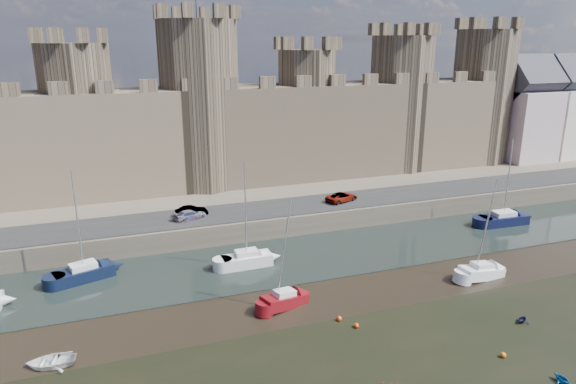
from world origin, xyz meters
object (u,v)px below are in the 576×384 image
object	(u,v)px
car_3	(342,197)
sailboat_2	(247,259)
car_1	(191,211)
sailboat_3	(503,219)
sailboat_4	(284,299)
sailboat_5	(481,271)
sailboat_1	(84,272)
car_2	(190,215)

from	to	relation	value
car_3	sailboat_2	xyz separation A→B (m)	(-15.62, -10.01, -2.25)
car_1	car_3	size ratio (longest dim) A/B	0.85
sailboat_3	car_3	bearing A→B (deg)	157.99
car_1	sailboat_3	size ratio (longest dim) A/B	0.35
sailboat_2	sailboat_4	xyz separation A→B (m)	(0.97, -9.23, -0.13)
sailboat_4	sailboat_5	world-z (taller)	sailboat_5
sailboat_4	sailboat_3	bearing A→B (deg)	-1.10
sailboat_5	sailboat_1	bearing A→B (deg)	155.82
car_3	sailboat_1	bearing A→B (deg)	84.18
sailboat_1	sailboat_5	distance (m)	39.51
car_2	sailboat_3	bearing A→B (deg)	-118.86
sailboat_1	sailboat_2	world-z (taller)	sailboat_2
sailboat_4	sailboat_5	bearing A→B (deg)	-21.74
car_2	sailboat_1	xyz separation A→B (m)	(-11.81, -7.46, -2.20)
car_1	sailboat_1	world-z (taller)	sailboat_1
sailboat_1	sailboat_4	world-z (taller)	sailboat_1
sailboat_4	sailboat_5	size ratio (longest dim) A/B	0.99
car_1	sailboat_3	world-z (taller)	sailboat_3
car_2	sailboat_3	distance (m)	39.60
sailboat_1	car_2	bearing A→B (deg)	14.01
car_2	car_3	distance (m)	19.82
car_2	car_3	world-z (taller)	car_3
sailboat_4	sailboat_1	bearing A→B (deg)	127.24
car_1	car_2	distance (m)	1.08
car_1	car_2	world-z (taller)	car_1
sailboat_3	sailboat_4	xyz separation A→B (m)	(-33.45, -10.52, -0.09)
sailboat_3	car_1	bearing A→B (deg)	168.92
car_1	sailboat_2	bearing A→B (deg)	-165.12
car_1	sailboat_1	xyz separation A→B (m)	(-12.13, -8.50, -2.27)
sailboat_1	sailboat_3	xyz separation A→B (m)	(50.43, -1.01, -0.02)
sailboat_2	car_1	bearing A→B (deg)	108.76
car_2	sailboat_2	distance (m)	10.86
car_2	sailboat_1	distance (m)	14.14
car_1	sailboat_5	world-z (taller)	sailboat_5
sailboat_3	sailboat_5	world-z (taller)	sailboat_3
car_3	sailboat_5	xyz separation A→B (m)	(5.80, -20.37, -2.39)
sailboat_3	sailboat_1	bearing A→B (deg)	-178.28
sailboat_2	sailboat_4	world-z (taller)	sailboat_2
sailboat_4	sailboat_2	bearing A→B (deg)	77.41
sailboat_3	sailboat_5	size ratio (longest dim) A/B	1.08
car_2	sailboat_5	size ratio (longest dim) A/B	0.38
car_1	sailboat_4	xyz separation A→B (m)	(4.85, -20.03, -2.39)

